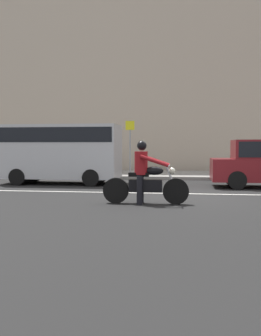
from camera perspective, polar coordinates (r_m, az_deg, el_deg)
name	(u,v)px	position (r m, az deg, el deg)	size (l,w,h in m)	color
ground_plane	(190,198)	(11.41, 8.71, -4.32)	(80.00, 80.00, 0.00)	black
sidewalk_slab	(188,175)	(19.36, 8.43, -1.02)	(40.00, 4.40, 0.14)	gray
building_facade	(188,71)	(23.12, 8.49, 13.95)	(40.00, 1.40, 11.61)	#B7A893
lane_marking_stripe	(220,194)	(12.35, 13.00, -3.78)	(18.00, 0.14, 0.01)	silver
motorcycle_with_rider_crimson	(145,178)	(10.02, 2.18, -1.53)	(2.23, 0.70, 1.63)	black
parked_van_silver	(61,150)	(15.63, -10.23, 2.64)	(4.64, 1.96, 2.32)	#B2B5BA
street_sign_post	(130,141)	(19.03, -0.07, 3.92)	(0.44, 0.08, 2.62)	gray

